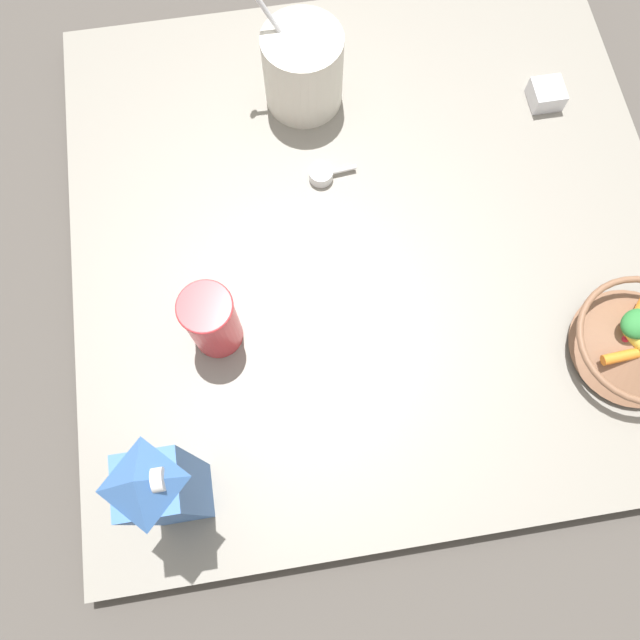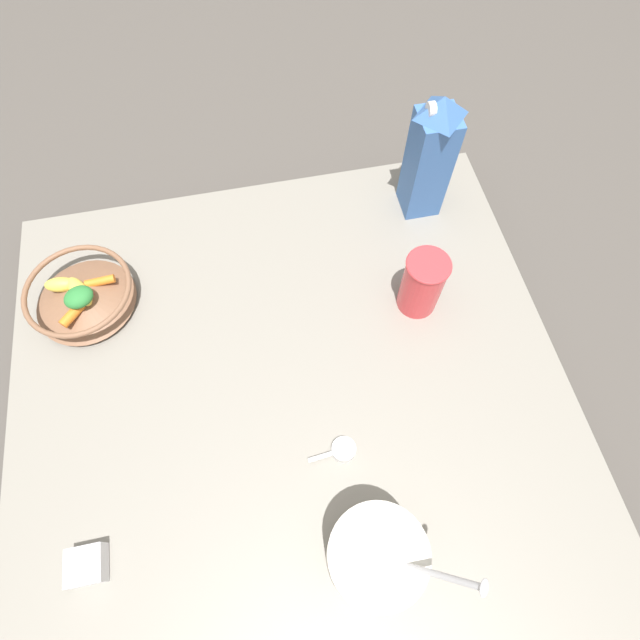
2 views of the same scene
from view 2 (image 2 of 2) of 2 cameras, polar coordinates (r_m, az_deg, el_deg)
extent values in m
plane|color=#4C4742|center=(0.91, -3.08, -9.41)|extent=(6.00, 6.00, 0.00)
cube|color=gray|center=(0.89, -3.14, -9.05)|extent=(0.97, 0.97, 0.04)
cylinder|color=brown|center=(1.04, -24.98, 1.81)|extent=(0.10, 0.10, 0.01)
cone|color=brown|center=(1.02, -25.55, 2.53)|extent=(0.19, 0.19, 0.04)
torus|color=brown|center=(1.00, -26.04, 3.13)|extent=(0.20, 0.20, 0.01)
ellipsoid|color=#EFD64C|center=(1.00, -25.77, 2.95)|extent=(0.08, 0.06, 0.03)
ellipsoid|color=#EFD64C|center=(1.03, -27.53, 3.61)|extent=(0.03, 0.06, 0.03)
cylinder|color=orange|center=(1.01, -23.84, 4.06)|extent=(0.02, 0.05, 0.02)
cylinder|color=orange|center=(1.03, -26.63, 3.50)|extent=(0.03, 0.05, 0.01)
cylinder|color=orange|center=(0.99, -26.49, 0.55)|extent=(0.05, 0.05, 0.02)
sphere|color=red|center=(1.03, -27.19, 3.61)|extent=(0.02, 0.02, 0.02)
sphere|color=red|center=(1.02, -26.68, 2.40)|extent=(0.01, 0.01, 0.01)
sphere|color=red|center=(1.00, -24.68, 2.68)|extent=(0.01, 0.01, 0.01)
sphere|color=red|center=(1.01, -25.60, 3.06)|extent=(0.02, 0.02, 0.02)
ellipsoid|color=#2D7F38|center=(0.98, -25.86, 2.37)|extent=(0.06, 0.06, 0.03)
cube|color=#3D6BB2|center=(1.02, 12.17, 16.96)|extent=(0.07, 0.07, 0.23)
pyramid|color=#3D6BB2|center=(0.93, 13.86, 22.61)|extent=(0.07, 0.07, 0.04)
cylinder|color=white|center=(0.92, 12.59, 22.46)|extent=(0.03, 0.01, 0.03)
cylinder|color=silver|center=(0.77, 6.19, -25.28)|extent=(0.13, 0.13, 0.14)
cylinder|color=white|center=(0.71, 6.68, -25.16)|extent=(0.12, 0.12, 0.03)
cylinder|color=silver|center=(0.68, 11.56, -26.20)|extent=(0.06, 0.10, 0.17)
ellipsoid|color=silver|center=(0.61, 18.26, -27.09)|extent=(0.02, 0.02, 0.01)
cylinder|color=#DB383D|center=(0.91, 11.59, 4.05)|extent=(0.07, 0.07, 0.13)
torus|color=#DB383D|center=(0.86, 12.35, 6.21)|extent=(0.08, 0.08, 0.01)
cube|color=silver|center=(0.88, -25.12, -24.06)|extent=(0.05, 0.05, 0.03)
cube|color=brown|center=(0.89, -24.99, -24.09)|extent=(0.05, 0.05, 0.02)
cylinder|color=white|center=(0.84, 2.71, -14.58)|extent=(0.04, 0.04, 0.02)
cylinder|color=white|center=(0.84, 0.01, -15.38)|extent=(0.01, 0.04, 0.01)
camera|label=1|loc=(0.73, 3.64, 69.50)|focal=35.00mm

